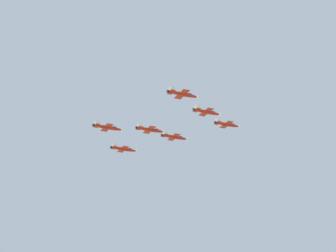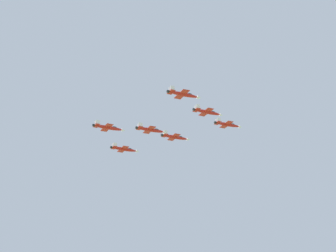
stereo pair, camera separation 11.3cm
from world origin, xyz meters
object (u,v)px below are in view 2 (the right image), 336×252
at_px(jet_right_wingman, 207,112).
at_px(jet_right_outer, 183,94).
at_px(jet_trailing, 108,128).
at_px(jet_left_outer, 124,149).
at_px(jet_lead, 228,125).
at_px(jet_slot_rear, 151,130).
at_px(jet_left_wingman, 175,137).

relative_size(jet_right_wingman, jet_right_outer, 0.99).
xyz_separation_m(jet_right_wingman, jet_trailing, (-9.88, -40.62, -7.53)).
bearing_deg(jet_trailing, jet_right_wingman, -23.31).
distance_m(jet_left_outer, jet_right_outer, 65.40).
distance_m(jet_right_outer, jet_trailing, 38.25).
bearing_deg(jet_lead, jet_right_wingman, -138.68).
bearing_deg(jet_slot_rear, jet_right_outer, -88.91).
distance_m(jet_lead, jet_right_outer, 50.90).
xyz_separation_m(jet_left_wingman, jet_slot_rear, (19.26, -16.32, -5.69)).
bearing_deg(jet_left_wingman, jet_left_outer, 139.69).
relative_size(jet_left_wingman, jet_slot_rear, 1.03).
bearing_deg(jet_left_outer, jet_trailing, -120.72).
bearing_deg(jet_slot_rear, jet_lead, 1.09).
xyz_separation_m(jet_lead, jet_left_outer, (-26.01, -43.28, -6.89)).
xyz_separation_m(jet_left_outer, jet_right_outer, (64.53, 10.64, 0.40)).
bearing_deg(jet_lead, jet_slot_rear, -179.05).
xyz_separation_m(jet_right_wingman, jet_right_outer, (19.26, -16.32, -2.62)).
bearing_deg(jet_left_outer, jet_lead, -40.62).
xyz_separation_m(jet_left_wingman, jet_right_wingman, (32.26, 5.32, -0.39)).
bearing_deg(jet_left_wingman, jet_right_wingman, -89.95).
bearing_deg(jet_lead, jet_right_outer, -138.68).
height_order(jet_right_outer, jet_slot_rear, jet_right_outer).
relative_size(jet_right_wingman, jet_slot_rear, 1.00).
distance_m(jet_left_wingman, jet_right_outer, 52.77).
height_order(jet_right_wingman, jet_right_outer, jet_right_wingman).
height_order(jet_left_outer, jet_right_outer, jet_right_outer).
relative_size(jet_left_wingman, jet_trailing, 1.03).
height_order(jet_left_outer, jet_trailing, jet_left_outer).
height_order(jet_lead, jet_right_wingman, jet_lead).
bearing_deg(jet_trailing, jet_slot_rear, -0.28).
distance_m(jet_slot_rear, jet_trailing, 19.36).
distance_m(jet_right_wingman, jet_left_outer, 52.77).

